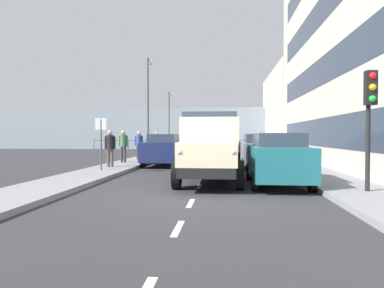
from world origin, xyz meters
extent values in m
plane|color=#2D2D30|center=(0.00, -10.99, 0.00)|extent=(80.00, 80.00, 0.00)
cube|color=gray|center=(-4.51, -10.99, 0.07)|extent=(2.06, 38.24, 0.15)
cube|color=gray|center=(4.51, -10.99, 0.07)|extent=(2.06, 38.24, 0.15)
cube|color=silver|center=(0.00, 3.40, 0.00)|extent=(0.12, 1.10, 0.01)
cube|color=silver|center=(0.00, 1.05, 0.00)|extent=(0.12, 1.10, 0.01)
cube|color=silver|center=(0.00, -1.83, 0.00)|extent=(0.12, 1.10, 0.01)
cube|color=silver|center=(0.00, -4.29, 0.00)|extent=(0.12, 1.10, 0.01)
cube|color=silver|center=(0.00, -6.51, 0.00)|extent=(0.12, 1.10, 0.01)
cube|color=silver|center=(0.00, -9.36, 0.00)|extent=(0.12, 1.10, 0.01)
cube|color=silver|center=(0.00, -12.16, 0.00)|extent=(0.12, 1.10, 0.01)
cube|color=silver|center=(0.00, -15.03, 0.00)|extent=(0.12, 1.10, 0.01)
cube|color=silver|center=(0.00, -17.24, 0.00)|extent=(0.12, 1.10, 0.01)
cube|color=silver|center=(0.00, -19.72, 0.00)|extent=(0.12, 1.10, 0.01)
cube|color=silver|center=(0.00, -22.44, 0.00)|extent=(0.12, 1.10, 0.01)
cube|color=silver|center=(0.00, -25.20, 0.00)|extent=(0.12, 1.10, 0.01)
cube|color=silver|center=(0.00, -27.64, 0.00)|extent=(0.12, 1.10, 0.01)
cube|color=#2D3847|center=(-5.57, -7.50, 1.80)|extent=(0.08, 21.05, 1.40)
cube|color=#2D3847|center=(-5.57, -7.50, 4.80)|extent=(0.08, 21.05, 1.40)
cube|color=#2D3847|center=(-5.57, -7.50, 7.80)|extent=(0.08, 21.05, 1.40)
cube|color=beige|center=(-9.04, -27.63, 4.09)|extent=(7.01, 15.62, 8.19)
cube|color=#84939E|center=(0.00, -33.11, 2.50)|extent=(80.00, 0.80, 5.00)
cylinder|color=#4C5156|center=(-14.00, -29.51, 0.60)|extent=(0.08, 0.08, 1.20)
cylinder|color=#4C5156|center=(-12.00, -29.51, 0.60)|extent=(0.08, 0.08, 1.20)
cylinder|color=#4C5156|center=(-10.00, -29.51, 0.60)|extent=(0.08, 0.08, 1.20)
cylinder|color=#4C5156|center=(-8.00, -29.51, 0.60)|extent=(0.08, 0.08, 1.20)
cylinder|color=#4C5156|center=(-6.00, -29.51, 0.60)|extent=(0.08, 0.08, 1.20)
cylinder|color=#4C5156|center=(-4.00, -29.51, 0.60)|extent=(0.08, 0.08, 1.20)
cylinder|color=#4C5156|center=(-2.00, -29.51, 0.60)|extent=(0.08, 0.08, 1.20)
cylinder|color=#4C5156|center=(0.00, -29.51, 0.60)|extent=(0.08, 0.08, 1.20)
cylinder|color=#4C5156|center=(2.00, -29.51, 0.60)|extent=(0.08, 0.08, 1.20)
cylinder|color=#4C5156|center=(4.00, -29.51, 0.60)|extent=(0.08, 0.08, 1.20)
cylinder|color=#4C5156|center=(6.00, -29.51, 0.60)|extent=(0.08, 0.08, 1.20)
cylinder|color=#4C5156|center=(8.00, -29.51, 0.60)|extent=(0.08, 0.08, 1.20)
cylinder|color=#4C5156|center=(10.00, -29.51, 0.60)|extent=(0.08, 0.08, 1.20)
cylinder|color=#4C5156|center=(12.00, -29.51, 0.60)|extent=(0.08, 0.08, 1.20)
cylinder|color=#4C5156|center=(14.00, -29.51, 0.60)|extent=(0.08, 0.08, 1.20)
cube|color=#4C5156|center=(0.00, -29.51, 1.12)|extent=(28.00, 0.08, 0.08)
cube|color=black|center=(-0.31, -2.88, 0.60)|extent=(1.64, 5.60, 0.30)
cube|color=beige|center=(-0.31, -1.03, 1.10)|extent=(1.72, 1.90, 0.70)
cube|color=silver|center=(-0.31, -0.14, 1.07)|extent=(1.16, 0.08, 0.56)
sphere|color=white|center=(-1.05, -0.14, 1.20)|extent=(0.20, 0.20, 0.20)
sphere|color=white|center=(0.42, -0.14, 1.20)|extent=(0.20, 0.20, 0.20)
cube|color=beige|center=(-0.31, -2.54, 1.67)|extent=(1.93, 1.34, 1.15)
cube|color=#2D3847|center=(-0.31, -2.54, 2.15)|extent=(1.79, 1.23, 0.56)
cube|color=#2D2319|center=(-0.31, -4.22, 0.83)|extent=(2.10, 2.80, 0.16)
cube|color=black|center=(-1.32, -4.22, 1.15)|extent=(0.08, 2.80, 0.56)
cube|color=black|center=(0.69, -4.22, 1.15)|extent=(0.08, 2.80, 0.56)
cylinder|color=black|center=(-1.28, -1.20, 0.45)|extent=(0.24, 0.90, 0.90)
cylinder|color=black|center=(0.65, -1.20, 0.45)|extent=(0.24, 0.90, 0.90)
cylinder|color=black|center=(-1.28, -4.42, 0.45)|extent=(0.24, 0.90, 0.90)
cylinder|color=black|center=(0.65, -4.42, 0.45)|extent=(0.24, 0.90, 0.90)
cube|color=#1E6670|center=(-2.53, -2.36, 0.80)|extent=(1.73, 4.41, 1.00)
cube|color=#2D3847|center=(-2.53, -2.16, 1.51)|extent=(1.42, 2.43, 0.42)
cylinder|color=black|center=(-1.71, -3.73, 0.30)|extent=(0.18, 0.60, 0.60)
cylinder|color=black|center=(-3.35, -3.73, 0.30)|extent=(0.18, 0.60, 0.60)
cylinder|color=black|center=(-1.71, -0.99, 0.30)|extent=(0.18, 0.60, 0.60)
cylinder|color=black|center=(-3.35, -0.99, 0.30)|extent=(0.18, 0.60, 0.60)
cube|color=slate|center=(-2.53, -8.24, 0.80)|extent=(1.77, 4.49, 1.00)
cube|color=#2D3847|center=(-2.53, -8.04, 1.51)|extent=(1.45, 2.47, 0.42)
cylinder|color=black|center=(-1.69, -9.63, 0.30)|extent=(0.18, 0.60, 0.60)
cylinder|color=black|center=(-3.37, -9.63, 0.30)|extent=(0.18, 0.60, 0.60)
cylinder|color=black|center=(-1.69, -6.85, 0.30)|extent=(0.18, 0.60, 0.60)
cylinder|color=black|center=(-3.37, -6.85, 0.30)|extent=(0.18, 0.60, 0.60)
cube|color=navy|center=(2.53, -9.66, 0.80)|extent=(1.74, 4.62, 1.00)
cube|color=#2D3847|center=(2.53, -9.86, 1.51)|extent=(1.43, 2.54, 0.42)
cylinder|color=black|center=(1.70, -8.23, 0.30)|extent=(0.18, 0.60, 0.60)
cylinder|color=black|center=(3.36, -8.23, 0.30)|extent=(0.18, 0.60, 0.60)
cylinder|color=black|center=(1.70, -11.10, 0.30)|extent=(0.18, 0.60, 0.60)
cylinder|color=black|center=(3.36, -11.10, 0.30)|extent=(0.18, 0.60, 0.60)
cube|color=#B7BABF|center=(2.53, -16.64, 0.80)|extent=(1.86, 3.90, 1.00)
cube|color=#2D3847|center=(2.53, -16.84, 1.51)|extent=(1.53, 2.15, 0.42)
cylinder|color=black|center=(1.65, -15.43, 0.30)|extent=(0.18, 0.60, 0.60)
cylinder|color=black|center=(3.41, -15.43, 0.30)|extent=(0.18, 0.60, 0.60)
cylinder|color=black|center=(1.65, -17.85, 0.30)|extent=(0.18, 0.60, 0.60)
cylinder|color=black|center=(3.41, -17.85, 0.30)|extent=(0.18, 0.60, 0.60)
cylinder|color=#4C473D|center=(4.55, -6.90, 0.57)|extent=(0.14, 0.14, 0.85)
cylinder|color=#4C473D|center=(4.73, -6.90, 0.57)|extent=(0.14, 0.14, 0.85)
cylinder|color=black|center=(4.64, -6.90, 1.34)|extent=(0.34, 0.34, 0.67)
cylinder|color=black|center=(4.42, -6.90, 1.30)|extent=(0.09, 0.09, 0.62)
cylinder|color=black|center=(4.86, -6.90, 1.30)|extent=(0.09, 0.09, 0.62)
sphere|color=tan|center=(4.64, -6.90, 1.79)|extent=(0.23, 0.23, 0.23)
cylinder|color=#383342|center=(4.74, -9.78, 0.58)|extent=(0.14, 0.14, 0.87)
cylinder|color=#383342|center=(4.92, -9.78, 0.58)|extent=(0.14, 0.14, 0.87)
cylinder|color=#47724C|center=(4.83, -9.78, 1.36)|extent=(0.34, 0.34, 0.69)
cylinder|color=#47724C|center=(4.61, -9.78, 1.33)|extent=(0.09, 0.09, 0.63)
cylinder|color=#47724C|center=(5.05, -9.78, 1.33)|extent=(0.09, 0.09, 0.63)
sphere|color=tan|center=(4.83, -9.78, 1.82)|extent=(0.24, 0.24, 0.24)
cylinder|color=#383342|center=(4.50, -12.40, 0.58)|extent=(0.14, 0.14, 0.86)
cylinder|color=#383342|center=(4.68, -12.40, 0.58)|extent=(0.14, 0.14, 0.86)
cylinder|color=#2D4C8C|center=(4.59, -12.40, 1.35)|extent=(0.34, 0.34, 0.68)
cylinder|color=#2D4C8C|center=(4.37, -12.40, 1.31)|extent=(0.09, 0.09, 0.62)
cylinder|color=#2D4C8C|center=(4.81, -12.40, 1.31)|extent=(0.09, 0.09, 0.62)
sphere|color=tan|center=(4.59, -12.40, 1.80)|extent=(0.23, 0.23, 0.23)
cylinder|color=#4C473D|center=(3.95, -15.38, 0.58)|extent=(0.14, 0.14, 0.86)
cylinder|color=#4C473D|center=(4.13, -15.38, 0.58)|extent=(0.14, 0.14, 0.86)
cylinder|color=silver|center=(4.04, -15.38, 1.36)|extent=(0.34, 0.34, 0.68)
cylinder|color=silver|center=(3.82, -15.38, 1.32)|extent=(0.09, 0.09, 0.63)
cylinder|color=silver|center=(4.26, -15.38, 1.32)|extent=(0.09, 0.09, 0.63)
sphere|color=tan|center=(4.04, -15.38, 1.81)|extent=(0.23, 0.23, 0.23)
cylinder|color=black|center=(-4.65, -0.33, 1.75)|extent=(0.12, 0.12, 3.20)
cube|color=black|center=(-4.65, -0.19, 2.90)|extent=(0.28, 0.24, 0.90)
sphere|color=red|center=(-4.65, -0.07, 3.20)|extent=(0.18, 0.18, 0.18)
sphere|color=orange|center=(-4.65, -0.07, 2.90)|extent=(0.18, 0.18, 0.18)
sphere|color=green|center=(-4.65, -0.07, 2.60)|extent=(0.18, 0.18, 0.18)
cylinder|color=#59595B|center=(4.40, -14.14, 3.53)|extent=(0.16, 0.16, 6.77)
cylinder|color=#59595B|center=(4.40, -14.59, 6.82)|extent=(0.10, 0.90, 0.10)
sphere|color=silver|center=(4.40, -15.04, 6.77)|extent=(0.32, 0.32, 0.32)
cylinder|color=#59595B|center=(4.55, -24.18, 3.01)|extent=(0.16, 0.16, 5.73)
cylinder|color=#59595B|center=(4.55, -24.63, 5.78)|extent=(0.10, 0.90, 0.10)
sphere|color=silver|center=(4.55, -25.08, 5.73)|extent=(0.32, 0.32, 0.32)
cylinder|color=#4C4C4C|center=(4.55, -5.42, 1.25)|extent=(0.07, 0.07, 2.20)
cube|color=silver|center=(4.55, -5.42, 2.15)|extent=(0.50, 0.04, 0.50)
camera|label=1|loc=(-0.83, 9.59, 1.64)|focal=33.24mm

